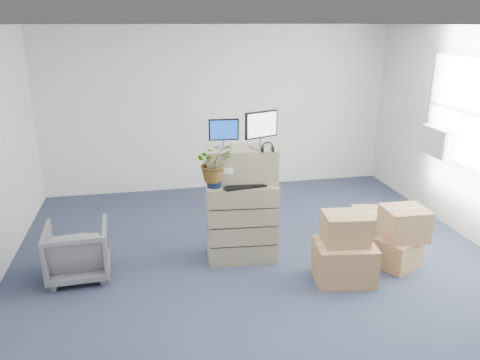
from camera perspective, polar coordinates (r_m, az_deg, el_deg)
The scene contains 17 objects.
ground at distance 5.41m, azimuth 3.60°, elevation -12.88°, with size 7.00×7.00×0.00m, color #262C44.
wall_back at distance 8.17m, azimuth -2.62°, elevation 8.60°, with size 6.00×0.02×2.80m, color silver.
ac_unit at distance 7.33m, azimuth 23.08°, elevation 4.33°, with size 0.24×0.60×0.40m, color silver.
filing_cabinet_lower at distance 5.81m, azimuth 0.18°, elevation -4.98°, with size 0.85×0.52×0.99m, color tan.
filing_cabinet_upper at distance 5.61m, azimuth 0.13°, elevation 1.84°, with size 0.85×0.42×0.42m, color tan.
monitor_left at distance 5.50m, azimuth -1.99°, elevation 5.88°, with size 0.36×0.15×0.35m.
monitor_right at distance 5.52m, azimuth 2.62°, elevation 6.43°, with size 0.42×0.24×0.44m.
headphones at distance 5.41m, azimuth 3.36°, elevation 3.93°, with size 0.15×0.15×0.02m, color black.
keyboard at distance 5.51m, azimuth 0.46°, elevation -0.68°, with size 0.50×0.21×0.03m, color black.
mouse at distance 5.60m, azimuth 4.09°, elevation -0.39°, with size 0.08×0.05×0.03m, color silver.
water_bottle at distance 5.63m, azimuth 0.89°, elevation 1.00°, with size 0.07×0.07×0.26m, color gray.
phone_dock at distance 5.67m, azimuth 0.15°, elevation 0.16°, with size 0.05×0.05×0.11m.
external_drive at distance 5.80m, azimuth 3.44°, elevation 0.42°, with size 0.17×0.13×0.05m, color black.
tissue_box at distance 5.77m, azimuth 2.99°, elevation 1.09°, with size 0.24×0.12×0.09m, color #449DE7.
potted_plant at distance 5.39m, azimuth -3.20°, elevation 1.53°, with size 0.45×0.49×0.44m.
office_chair at distance 5.76m, azimuth -19.21°, elevation -7.88°, with size 0.69×0.64×0.71m, color #5D5D62.
cardboard_boxes at distance 5.95m, azimuth 15.69°, elevation -7.00°, with size 1.59×1.55×0.80m.
Camera 1 is at (-1.24, -4.44, 2.83)m, focal length 35.00 mm.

